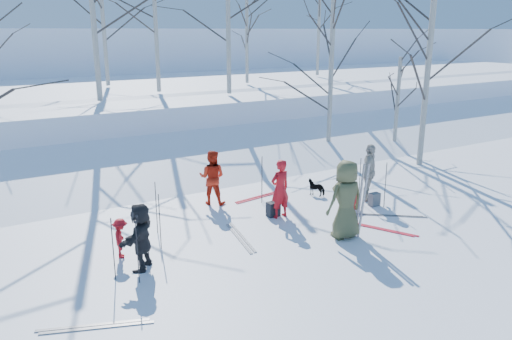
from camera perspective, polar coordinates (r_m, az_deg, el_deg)
ground at (r=12.57m, az=3.54°, el=-7.31°), size 120.00×120.00×0.00m
snow_ramp at (r=18.41m, az=-8.83°, el=0.53°), size 70.00×9.49×4.12m
snow_plateau at (r=27.60m, az=-16.89°, el=6.90°), size 70.00×18.00×2.20m
far_hill at (r=48.06m, az=-23.41°, el=10.99°), size 90.00×30.00×6.00m
skier_olive_center at (r=12.22m, az=10.23°, el=-3.35°), size 0.99×0.68×1.95m
skier_red_north at (r=13.39m, az=2.76°, el=-2.16°), size 0.62×0.43×1.61m
skier_redor_behind at (r=14.48m, az=-5.05°, el=-0.85°), size 0.98×0.97×1.60m
skier_red_seated at (r=11.57m, az=-15.20°, el=-7.52°), size 0.51×0.67×0.91m
skier_cream_east at (r=15.04m, az=12.80°, el=-0.32°), size 1.07×0.92×1.72m
skier_grey_west at (r=10.83m, az=-13.01°, el=-7.40°), size 1.21×1.32×1.47m
dog at (r=15.44m, az=6.94°, el=-1.98°), size 0.53×0.64×0.50m
upright_ski_left at (r=12.25m, az=11.77°, el=-3.49°), size 0.11×0.17×1.90m
upright_ski_right at (r=12.25m, az=12.18°, el=-3.52°), size 0.11×0.23×1.89m
ski_pair_a at (r=15.24m, az=0.54°, el=-3.04°), size 0.77×1.96×0.02m
ski_pair_b at (r=9.37m, az=-17.89°, el=-16.66°), size 1.42×2.03×0.02m
ski_pair_c at (r=14.20m, az=15.01°, el=-5.04°), size 2.05×2.09×0.02m
ski_pair_d at (r=12.33m, az=-1.79°, el=-7.72°), size 0.90×1.97×0.02m
ski_pair_e at (r=13.23m, az=13.89°, el=-6.51°), size 1.73×2.06×0.02m
ski_pole_a at (r=10.53m, az=-16.01°, el=-8.69°), size 0.02×0.02×1.34m
ski_pole_b at (r=10.78m, az=-13.34°, el=-7.91°), size 0.02×0.02×1.34m
ski_pole_c at (r=10.94m, az=-12.28°, el=-7.47°), size 0.02×0.02×1.34m
ski_pole_d at (r=14.59m, az=14.56°, el=-1.70°), size 0.02×0.02×1.34m
ski_pole_e at (r=14.89m, az=11.77°, el=-1.17°), size 0.02×0.02×1.34m
ski_pole_f at (r=11.71m, az=-10.93°, el=-5.83°), size 0.02×0.02×1.34m
ski_pole_g at (r=14.52m, az=0.67°, el=-1.27°), size 0.02×0.02×1.34m
ski_pole_h at (r=14.80m, az=0.69°, el=-0.94°), size 0.02×0.02×1.34m
ski_pole_i at (r=10.28m, az=-13.40°, el=-9.11°), size 0.02×0.02×1.34m
ski_pole_j at (r=12.63m, az=-11.33°, el=-4.23°), size 0.02×0.02×1.34m
backpack_red at (r=14.43m, az=10.88°, el=-3.59°), size 0.32×0.22×0.42m
backpack_grey at (r=14.83m, az=13.39°, el=-3.29°), size 0.30×0.20×0.38m
backpack_dark at (r=13.65m, az=1.99°, el=-4.49°), size 0.34×0.24×0.40m
birch_plateau_b at (r=20.80m, az=-18.22°, el=17.51°), size 5.68×5.68×7.26m
birch_plateau_c at (r=26.12m, az=8.81°, el=17.92°), size 5.92×5.92×7.59m
birch_plateau_d at (r=26.57m, az=-17.07°, el=15.91°), size 4.95×4.95×6.21m
birch_plateau_f at (r=31.72m, az=7.19°, el=15.92°), size 4.64×4.64×5.77m
birch_plateau_g at (r=23.31m, az=-11.37°, el=15.44°), size 4.40×4.40×5.43m
birch_plateau_h at (r=22.25m, az=-3.20°, el=16.81°), size 5.00×5.00×6.29m
birch_plateau_i at (r=26.83m, az=-1.05°, el=14.63°), size 3.68×3.68×4.40m
birch_edge_b at (r=19.32m, az=19.01°, el=10.56°), size 5.44×5.44×6.91m
birch_edge_c at (r=21.81m, az=15.84°, el=7.26°), size 3.30×3.30×3.86m
birch_edge_e at (r=20.15m, az=8.50°, el=8.89°), size 4.20×4.20×5.15m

